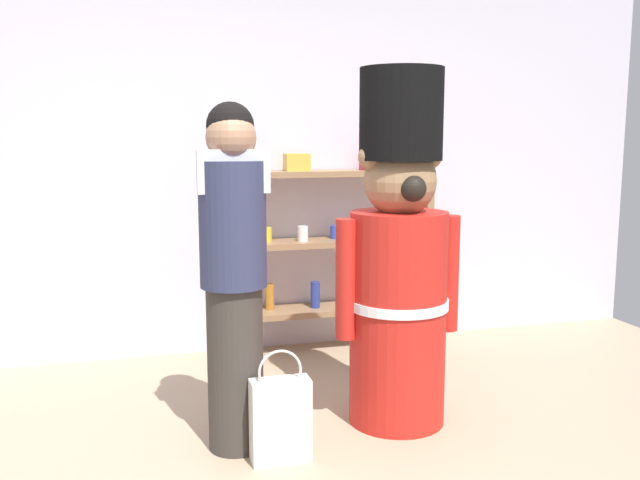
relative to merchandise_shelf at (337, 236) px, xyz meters
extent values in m
cube|color=silver|center=(-0.73, 0.22, 0.49)|extent=(6.40, 0.12, 2.60)
cube|color=#93704C|center=(-0.64, -0.15, -0.01)|extent=(0.05, 0.05, 1.61)
cube|color=#93704C|center=(0.63, -0.15, -0.01)|extent=(0.05, 0.05, 1.61)
cube|color=#93704C|center=(-0.64, 0.15, -0.01)|extent=(0.05, 0.05, 1.61)
cube|color=#93704C|center=(0.63, 0.15, -0.01)|extent=(0.05, 0.05, 1.61)
cube|color=#93704C|center=(-0.01, 0.00, -0.52)|extent=(1.27, 0.30, 0.04)
cube|color=#93704C|center=(-0.01, 0.00, -0.04)|extent=(1.27, 0.30, 0.04)
cube|color=#93704C|center=(-0.01, 0.00, 0.44)|extent=(1.27, 0.30, 0.04)
cylinder|color=yellow|center=(-0.52, 0.02, 0.03)|extent=(0.10, 0.10, 0.10)
cylinder|color=white|center=(-0.26, -0.04, 0.03)|extent=(0.07, 0.07, 0.11)
cylinder|color=blue|center=(-0.01, 0.03, 0.03)|extent=(0.07, 0.07, 0.09)
cylinder|color=red|center=(0.25, 0.03, 0.03)|extent=(0.09, 0.09, 0.10)
cylinder|color=green|center=(0.50, 0.01, 0.03)|extent=(0.10, 0.10, 0.09)
cylinder|color=#B27226|center=(-0.48, 0.03, -0.41)|extent=(0.06, 0.06, 0.18)
cylinder|color=navy|center=(-0.17, -0.01, -0.41)|extent=(0.06, 0.06, 0.19)
cylinder|color=silver|center=(0.15, 0.01, -0.39)|extent=(0.07, 0.07, 0.23)
cylinder|color=#596B33|center=(0.47, -0.02, -0.40)|extent=(0.06, 0.06, 0.21)
cube|color=gold|center=(-0.29, 0.00, 0.52)|extent=(0.16, 0.13, 0.12)
cube|color=#B21E2D|center=(0.28, 0.00, 0.52)|extent=(0.20, 0.16, 0.12)
cylinder|color=red|center=(-0.07, -1.31, -0.25)|extent=(0.50, 0.50, 1.12)
cylinder|color=white|center=(-0.07, -1.31, -0.17)|extent=(0.52, 0.52, 0.05)
sphere|color=#9A734F|center=(-0.07, -1.31, 0.47)|extent=(0.37, 0.37, 0.37)
sphere|color=#9A734F|center=(-0.23, -1.31, 0.59)|extent=(0.13, 0.13, 0.13)
sphere|color=#9A734F|center=(0.09, -1.31, 0.59)|extent=(0.13, 0.13, 0.13)
cylinder|color=black|center=(-0.07, -1.31, 0.80)|extent=(0.42, 0.42, 0.46)
cylinder|color=red|center=(-0.36, -1.31, -0.03)|extent=(0.11, 0.11, 0.62)
cylinder|color=red|center=(0.21, -1.31, -0.03)|extent=(0.11, 0.11, 0.62)
sphere|color=black|center=(-0.07, -1.48, 0.44)|extent=(0.13, 0.13, 0.13)
cylinder|color=#38332D|center=(-0.94, -1.40, -0.41)|extent=(0.27, 0.27, 0.80)
cylinder|color=#2D3351|center=(-0.94, -1.40, 0.29)|extent=(0.32, 0.32, 0.59)
sphere|color=#A37556|center=(-0.94, -1.40, 0.69)|extent=(0.23, 0.23, 0.23)
cube|color=silver|center=(-0.94, -1.46, 0.53)|extent=(0.33, 0.04, 0.20)
sphere|color=black|center=(-0.94, -1.38, 0.74)|extent=(0.22, 0.22, 0.22)
cube|color=silver|center=(-0.77, -1.60, -0.62)|extent=(0.28, 0.12, 0.39)
torus|color=silver|center=(-0.77, -1.60, -0.38)|extent=(0.21, 0.01, 0.21)
camera|label=1|loc=(-1.40, -4.57, 0.69)|focal=38.52mm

